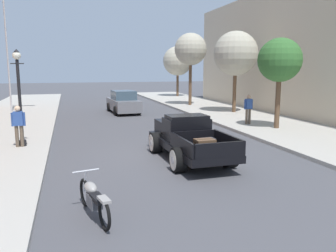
{
  "coord_description": "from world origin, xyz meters",
  "views": [
    {
      "loc": [
        -3.69,
        -12.27,
        3.26
      ],
      "look_at": [
        0.06,
        0.66,
        1.0
      ],
      "focal_mm": 36.89,
      "sensor_mm": 36.0,
      "label": 1
    }
  ],
  "objects": [
    {
      "name": "street_tree_third",
      "position": [
        6.36,
        15.6,
        4.8
      ],
      "size": [
        2.69,
        2.69,
        6.03
      ],
      "color": "brown",
      "rests_on": "sidewalk_right"
    },
    {
      "name": "street_tree_second",
      "position": [
        7.73,
        10.1,
        4.26
      ],
      "size": [
        3.1,
        3.1,
        5.68
      ],
      "color": "brown",
      "rests_on": "sidewalk_right"
    },
    {
      "name": "street_tree_nearest",
      "position": [
        6.8,
        3.36,
        3.64
      ],
      "size": [
        2.25,
        2.25,
        4.65
      ],
      "color": "brown",
      "rests_on": "sidewalk_right"
    },
    {
      "name": "car_background_grey",
      "position": [
        0.19,
        12.9,
        0.77
      ],
      "size": [
        2.09,
        4.41,
        1.65
      ],
      "color": "slate",
      "rests_on": "ground"
    },
    {
      "name": "hotrod_truck_black",
      "position": [
        0.43,
        -0.59,
        0.75
      ],
      "size": [
        2.27,
        4.98,
        1.58
      ],
      "color": "black",
      "rests_on": "ground"
    },
    {
      "name": "motorcycle_parked",
      "position": [
        -3.25,
        -4.88,
        0.44
      ],
      "size": [
        0.72,
        2.08,
        0.93
      ],
      "color": "black",
      "rests_on": "ground"
    },
    {
      "name": "street_lamp_near",
      "position": [
        -5.54,
        2.49,
        2.39
      ],
      "size": [
        0.5,
        0.32,
        3.85
      ],
      "color": "black",
      "rests_on": "sidewalk_left"
    },
    {
      "name": "street_tree_farthest",
      "position": [
        8.21,
        24.92,
        4.05
      ],
      "size": [
        3.23,
        3.23,
        5.53
      ],
      "color": "brown",
      "rests_on": "sidewalk_right"
    },
    {
      "name": "ground_plane",
      "position": [
        0.0,
        0.0,
        0.0
      ],
      "size": [
        140.0,
        140.0,
        0.0
      ],
      "primitive_type": "plane",
      "color": "#47474C"
    },
    {
      "name": "pedestrian_sidewalk_left",
      "position": [
        -5.63,
        2.37,
        1.09
      ],
      "size": [
        0.53,
        0.22,
        1.65
      ],
      "color": "brown",
      "rests_on": "sidewalk_left"
    },
    {
      "name": "flagpole",
      "position": [
        -7.45,
        14.79,
        5.77
      ],
      "size": [
        1.74,
        0.16,
        9.16
      ],
      "color": "#B2B2B7",
      "rests_on": "sidewalk_left"
    },
    {
      "name": "sidewalk_right",
      "position": [
        7.25,
        0.0,
        0.07
      ],
      "size": [
        5.5,
        64.0,
        0.15
      ],
      "primitive_type": "cube",
      "color": "#ADA89E",
      "rests_on": "ground"
    },
    {
      "name": "pedestrian_sidewalk_right",
      "position": [
        6.0,
        4.95,
        1.09
      ],
      "size": [
        0.53,
        0.22,
        1.65
      ],
      "color": "brown",
      "rests_on": "sidewalk_right"
    }
  ]
}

